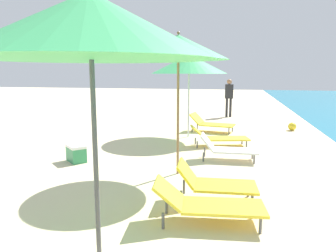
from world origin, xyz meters
name	(u,v)px	position (x,y,z in m)	size (l,w,h in m)	color
umbrella_second	(90,26)	(0.23, 3.58, 2.44)	(2.36, 2.36, 2.81)	#4C4C51
lounger_second_shoreside	(207,203)	(1.24, 4.81, 0.28)	(1.54, 0.73, 0.58)	yellow
umbrella_third	(178,48)	(0.46, 6.80, 2.49)	(1.94, 1.94, 2.79)	olive
lounger_third_shoreside	(227,148)	(1.39, 8.04, 0.28)	(1.34, 0.62, 0.61)	white
lounger_third_inland	(214,182)	(1.27, 5.56, 0.31)	(1.28, 0.70, 0.62)	yellow
umbrella_farthest	(189,64)	(0.09, 10.53, 2.28)	(2.34, 2.34, 2.63)	silver
lounger_farthest_shoreside	(211,123)	(0.72, 11.55, 0.31)	(1.59, 0.94, 0.63)	yellow
lounger_farthest_inland	(218,137)	(1.10, 9.43, 0.26)	(1.68, 0.93, 0.57)	yellow
person_walking_mid	(229,94)	(1.19, 15.49, 1.06)	(0.38, 0.26, 1.73)	#262628
cooler_box	(76,153)	(-1.98, 7.16, 0.19)	(0.60, 0.59, 0.39)	#338C59
beach_ball	(292,127)	(3.50, 12.43, 0.14)	(0.28, 0.28, 0.28)	yellow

